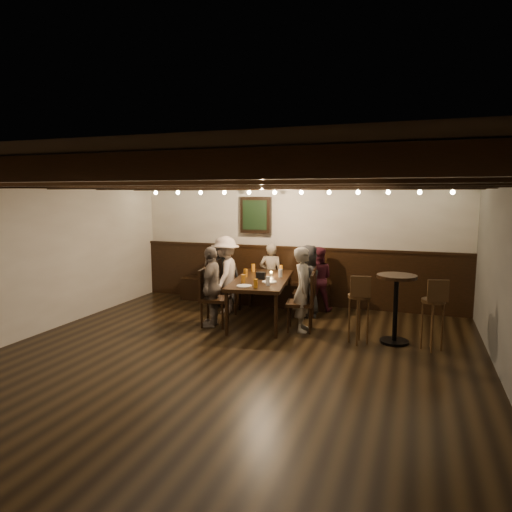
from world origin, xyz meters
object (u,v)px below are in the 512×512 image
at_px(chair_left_near, 227,296).
at_px(chair_left_far, 214,309).
at_px(chair_right_far, 301,313).
at_px(person_bench_centre, 271,275).
at_px(person_bench_left, 224,273).
at_px(person_left_far, 212,286).
at_px(chair_right_near, 305,301).
at_px(person_right_near, 308,281).
at_px(bar_stool_left, 359,318).
at_px(person_bench_right, 317,279).
at_px(bar_stool_right, 432,324).
at_px(dining_table, 261,282).
at_px(person_left_near, 225,274).
at_px(high_top_table, 396,298).
at_px(person_right_far, 303,289).

xyz_separation_m(chair_left_near, chair_left_far, (0.14, -0.89, -0.00)).
relative_size(chair_right_far, person_bench_centre, 0.75).
relative_size(person_bench_left, person_left_far, 0.97).
relative_size(chair_right_near, chair_right_far, 0.94).
distance_m(person_right_near, bar_stool_left, 1.64).
relative_size(chair_left_far, chair_right_far, 1.02).
bearing_deg(person_bench_right, person_bench_centre, -9.46).
distance_m(chair_right_near, person_bench_right, 0.59).
bearing_deg(bar_stool_right, person_bench_centre, 132.01).
relative_size(person_bench_centre, person_right_near, 0.96).
distance_m(person_right_near, bar_stool_right, 2.38).
bearing_deg(person_bench_centre, bar_stool_right, 141.08).
height_order(dining_table, chair_right_far, chair_right_far).
height_order(dining_table, person_bench_right, person_bench_right).
bearing_deg(chair_left_near, person_right_near, 90.00).
bearing_deg(person_right_near, person_left_near, 90.00).
relative_size(person_right_near, high_top_table, 1.27).
bearing_deg(person_right_near, person_left_far, 120.96).
bearing_deg(person_bench_centre, person_right_far, 116.57).
xyz_separation_m(chair_left_far, high_top_table, (2.86, 0.08, 0.37)).
bearing_deg(person_bench_right, chair_left_near, 15.52).
bearing_deg(dining_table, chair_left_far, -147.99).
xyz_separation_m(dining_table, high_top_table, (2.22, -0.47, -0.01)).
xyz_separation_m(person_left_far, bar_stool_right, (3.39, -0.07, -0.28)).
height_order(dining_table, chair_left_far, chair_left_far).
bearing_deg(high_top_table, person_bench_left, 159.30).
distance_m(chair_left_near, chair_left_far, 0.90).
bearing_deg(person_right_far, chair_left_far, 90.00).
height_order(person_right_near, person_right_far, person_right_far).
bearing_deg(chair_left_near, chair_right_near, 90.00).
bearing_deg(person_right_near, person_bench_right, -18.43).
height_order(dining_table, person_bench_left, person_bench_left).
bearing_deg(dining_table, bar_stool_right, -21.89).
distance_m(person_left_near, high_top_table, 3.13).
relative_size(chair_right_far, bar_stool_right, 0.91).
xyz_separation_m(person_bench_left, high_top_table, (3.24, -1.23, 0.02)).
distance_m(person_bench_centre, person_right_near, 0.96).
distance_m(chair_right_far, person_right_far, 0.39).
bearing_deg(chair_right_far, person_bench_left, 50.19).
height_order(person_left_far, high_top_table, person_left_far).
bearing_deg(bar_stool_right, bar_stool_left, 164.96).
bearing_deg(person_left_far, chair_left_near, 178.10).
distance_m(dining_table, bar_stool_left, 1.87).
height_order(person_left_far, person_right_far, person_right_far).
distance_m(chair_right_far, person_bench_right, 1.40).
bearing_deg(person_left_near, high_top_table, 66.29).
relative_size(chair_right_near, person_left_near, 0.62).
distance_m(chair_left_far, person_bench_right, 2.13).
xyz_separation_m(person_right_near, bar_stool_left, (1.04, -1.24, -0.26)).
relative_size(person_left_near, person_left_far, 1.06).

